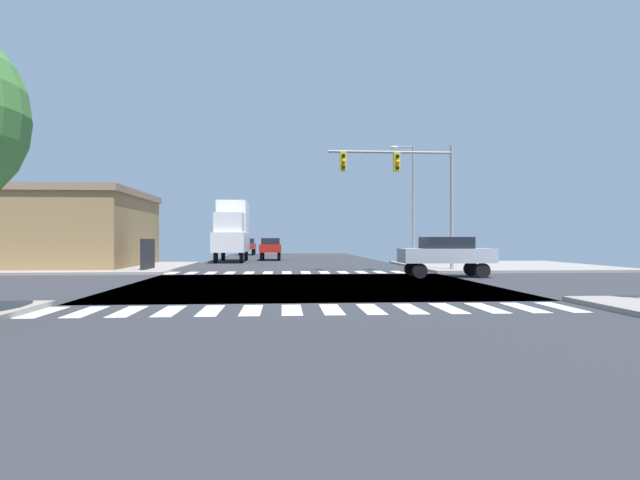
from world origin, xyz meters
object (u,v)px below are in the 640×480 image
box_truck_leading_1 (232,229)px  bank_building (15,229)px  sedan_nearside_1 (271,247)px  traffic_signal_mast (405,178)px  sedan_crossing_3 (247,245)px  street_lamp (410,194)px  sedan_farside_2 (446,253)px

box_truck_leading_1 → bank_building: bearing=34.7°
sedan_nearside_1 → box_truck_leading_1: 4.35m
traffic_signal_mast → bank_building: bearing=166.9°
traffic_signal_mast → sedan_crossing_3: 33.66m
traffic_signal_mast → sedan_crossing_3: size_ratio=1.61×
street_lamp → bank_building: (-25.53, -3.26, -2.66)m
traffic_signal_mast → sedan_farside_2: traffic_signal_mast is taller
bank_building → sedan_crossing_3: size_ratio=3.92×
sedan_nearside_1 → sedan_farside_2: same height
traffic_signal_mast → street_lamp: street_lamp is taller
traffic_signal_mast → street_lamp: bearing=74.1°
sedan_nearside_1 → sedan_crossing_3: same height
traffic_signal_mast → box_truck_leading_1: 17.75m
traffic_signal_mast → street_lamp: (2.45, 8.62, -0.07)m
traffic_signal_mast → sedan_nearside_1: size_ratio=1.61×
traffic_signal_mast → sedan_nearside_1: 18.86m
street_lamp → sedan_nearside_1: street_lamp is taller
bank_building → sedan_farside_2: bank_building is taller
bank_building → box_truck_leading_1: (12.42, 8.61, 0.18)m
bank_building → box_truck_leading_1: size_ratio=2.34×
traffic_signal_mast → street_lamp: 8.96m
sedan_farside_2 → box_truck_leading_1: 21.43m
sedan_nearside_1 → box_truck_leading_1: bearing=43.0°
bank_building → street_lamp: bearing=7.3°
sedan_nearside_1 → street_lamp: bearing=141.2°
sedan_nearside_1 → sedan_crossing_3: size_ratio=1.00×
bank_building → sedan_nearside_1: 19.22m
street_lamp → sedan_crossing_3: (-13.11, 23.05, -3.93)m
traffic_signal_mast → box_truck_leading_1: bearing=127.4°
sedan_nearside_1 → box_truck_leading_1: box_truck_leading_1 is taller
bank_building → box_truck_leading_1: bearing=34.7°
traffic_signal_mast → box_truck_leading_1: traffic_signal_mast is taller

